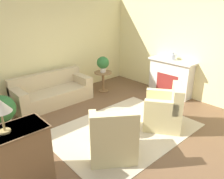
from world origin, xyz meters
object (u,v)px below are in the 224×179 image
Objects in this scene: ottoman_table at (118,120)px; table_lamp at (0,107)px; couch at (52,93)px; vase_mantel_near at (172,57)px; armchair_left at (112,138)px; armchair_right at (165,111)px; potted_plant_floor at (2,110)px; potted_plant_on_side_table at (103,63)px; dresser at (11,160)px; side_table at (103,78)px.

table_lamp is at bearing -177.76° from ottoman_table.
vase_mantel_near is (2.92, -1.82, 0.86)m from couch.
armchair_left is 1.00× the size of armchair_right.
vase_mantel_near is at bearing 10.10° from ottoman_table.
table_lamp reaches higher than potted_plant_floor.
ottoman_table is (-0.90, 0.54, -0.11)m from armchair_right.
ottoman_table is at bearing -46.92° from potted_plant_floor.
armchair_left is at bearing -16.47° from table_lamp.
armchair_right is 2.21× the size of table_lamp.
potted_plant_floor is (-3.03, -0.14, -0.51)m from potted_plant_on_side_table.
dresser is 1.51× the size of potted_plant_floor.
side_table is 4.18m from table_lamp.
vase_mantel_near is 0.46× the size of table_lamp.
potted_plant_on_side_table reaches higher than dresser.
table_lamp reaches higher than ottoman_table.
armchair_left is at bearing -65.90° from potted_plant_floor.
vase_mantel_near reaches higher than couch.
table_lamp is (-3.50, -2.10, 0.88)m from side_table.
table_lamp is (-0.47, -1.95, 0.92)m from potted_plant_floor.
side_table is (1.95, 2.55, 0.05)m from armchair_left.
dresser is at bearing -173.49° from vase_mantel_near.
vase_mantel_near reaches higher than side_table.
armchair_right is (1.23, -2.82, 0.08)m from couch.
potted_plant_on_side_table is 3.08m from potted_plant_floor.
potted_plant_floor is (0.47, 1.95, -0.09)m from dresser.
potted_plant_floor is (-2.64, 2.41, 0.02)m from armchair_right.
ottoman_table is (0.67, 0.54, -0.11)m from armchair_left.
potted_plant_floor reaches higher than side_table.
couch is 3.19m from table_lamp.
vase_mantel_near is (3.26, 1.01, 0.78)m from armchair_left.
ottoman_table is 2.46m from table_lamp.
dresser is (-3.50, -2.10, 0.05)m from side_table.
dresser reaches higher than couch.
armchair_right reaches higher than potted_plant_floor.
armchair_right is at bearing -98.67° from side_table.
armchair_left reaches higher than couch.
potted_plant_floor is at bearing 162.07° from vase_mantel_near.
dresser is at bearing -149.10° from side_table.
armchair_left is 1.87m from table_lamp.
armchair_right is 3.15m from dresser.
armchair_left is 2.21× the size of table_lamp.
side_table is at bearing 57.39° from ottoman_table.
vase_mantel_near is at bearing 6.51° from dresser.
potted_plant_floor reaches higher than ottoman_table.
vase_mantel_near is at bearing -49.77° from side_table.
couch is 4.26× the size of table_lamp.
armchair_left is at bearing -127.40° from side_table.
armchair_left is 3.26m from potted_plant_on_side_table.
table_lamp is (-1.89, -2.36, 1.02)m from couch.
couch is 1.93× the size of armchair_right.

